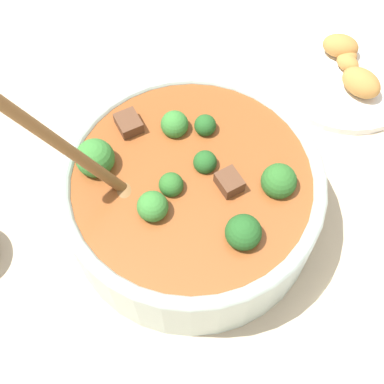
% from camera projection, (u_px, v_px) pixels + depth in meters
% --- Properties ---
extents(ground_plane, '(4.00, 4.00, 0.00)m').
position_uv_depth(ground_plane, '(192.00, 217.00, 0.66)').
color(ground_plane, '#C6B293').
extents(stew_bowl, '(0.29, 0.32, 0.27)m').
position_uv_depth(stew_bowl, '(192.00, 195.00, 0.61)').
color(stew_bowl, '#B2C6BC').
rests_on(stew_bowl, ground_plane).
extents(food_plate, '(0.22, 0.22, 0.05)m').
position_uv_depth(food_plate, '(346.00, 70.00, 0.76)').
color(food_plate, white).
rests_on(food_plate, ground_plane).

